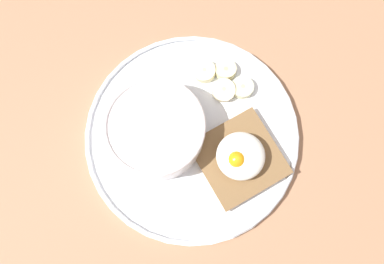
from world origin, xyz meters
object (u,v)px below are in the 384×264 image
Objects in this scene: poached_egg at (240,156)px; banana_slice_right at (226,70)px; banana_slice_left at (242,88)px; oatmeal_bowl at (156,130)px; banana_slice_back at (204,71)px; toast_slice at (239,159)px; banana_slice_front at (221,89)px.

banana_slice_right is (9.51, 8.51, -2.21)cm from poached_egg.
banana_slice_right is at bearing 76.61° from banana_slice_left.
banana_slice_back is at bearing -0.47° from oatmeal_bowl.
banana_slice_left is at bearing 30.88° from toast_slice.
oatmeal_bowl is at bearing 107.43° from poached_egg.
poached_egg reaches higher than banana_slice_left.
toast_slice is 3.16× the size of banana_slice_back.
banana_slice_left is at bearing -103.39° from banana_slice_right.
banana_slice_left is at bearing 30.58° from poached_egg.
oatmeal_bowl reaches higher than poached_egg.
poached_egg is 1.50× the size of banana_slice_left.
oatmeal_bowl is 13.33cm from banana_slice_right.
poached_egg is (3.43, -10.94, 0.16)cm from oatmeal_bowl.
banana_slice_front is (6.73, 7.53, 0.03)cm from toast_slice.
toast_slice is 10.10cm from banana_slice_front.
oatmeal_bowl is 0.95× the size of toast_slice.
banana_slice_left is at bearing -79.10° from banana_slice_back.
banana_slice_front reaches higher than banana_slice_back.
banana_slice_back is at bearing 55.23° from toast_slice.
banana_slice_back is (-1.10, 5.70, 0.05)cm from banana_slice_left.
oatmeal_bowl is 11.47cm from poached_egg.
oatmeal_bowl is at bearing 107.75° from toast_slice.
oatmeal_bowl is 3.00× the size of banana_slice_back.
banana_slice_front is 1.07× the size of banana_slice_back.
banana_slice_back is at bearing 100.90° from banana_slice_left.
banana_slice_back is 3.01cm from banana_slice_right.
banana_slice_left is (8.64, 5.17, -0.17)cm from toast_slice.
banana_slice_front is 1.06× the size of banana_slice_right.
poached_egg is at bearing -125.07° from banana_slice_back.
banana_slice_left is 5.80cm from banana_slice_back.
banana_slice_front is (6.80, 7.51, -2.06)cm from poached_egg.
poached_egg is 1.37× the size of banana_slice_front.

